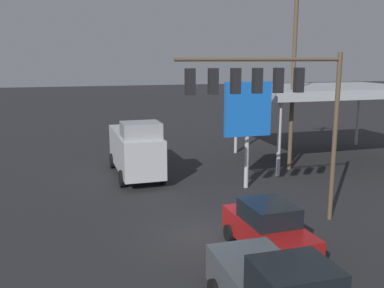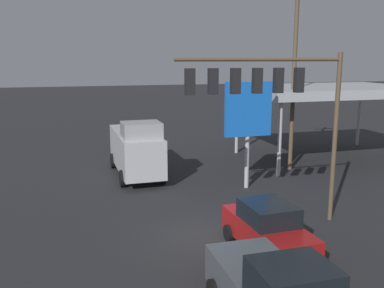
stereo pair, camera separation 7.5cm
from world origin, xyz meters
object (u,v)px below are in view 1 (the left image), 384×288
(utility_pole, at_px, (293,74))
(delivery_truck, at_px, (136,149))
(sedan_far, at_px, (268,229))
(traffic_signal_assembly, at_px, (270,93))
(price_sign, at_px, (248,113))

(utility_pole, xyz_separation_m, delivery_truck, (9.77, -1.16, -4.42))
(sedan_far, bearing_deg, delivery_truck, -167.87)
(traffic_signal_assembly, height_order, sedan_far, traffic_signal_assembly)
(traffic_signal_assembly, height_order, utility_pole, utility_pole)
(traffic_signal_assembly, xyz_separation_m, sedan_far, (1.09, 2.35, -4.71))
(delivery_truck, bearing_deg, price_sign, 52.40)
(delivery_truck, xyz_separation_m, sedan_far, (-2.92, 11.88, -0.74))
(price_sign, bearing_deg, traffic_signal_assembly, 75.07)
(traffic_signal_assembly, relative_size, delivery_truck, 1.07)
(traffic_signal_assembly, distance_m, price_sign, 5.83)
(utility_pole, distance_m, delivery_truck, 10.78)
(delivery_truck, bearing_deg, traffic_signal_assembly, 22.01)
(delivery_truck, height_order, sedan_far, delivery_truck)
(traffic_signal_assembly, bearing_deg, sedan_far, 65.14)
(price_sign, height_order, sedan_far, price_sign)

